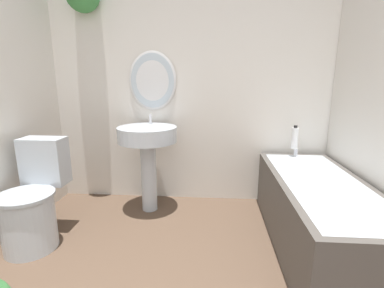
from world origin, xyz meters
TOP-DOWN VIEW (x-y plane):
  - wall_back at (-0.07, 2.56)m, footprint 2.89×0.31m
  - toilet at (-1.12, 1.58)m, footprint 0.41×0.58m
  - pedestal_sink at (-0.37, 2.22)m, footprint 0.55×0.55m
  - bathtub at (1.04, 1.69)m, footprint 0.64×1.59m
  - shampoo_bottle at (1.02, 2.38)m, footprint 0.06×0.06m

SIDE VIEW (x-z plane):
  - bathtub at x=1.04m, z-range -0.03..0.58m
  - toilet at x=-1.12m, z-range -0.07..0.73m
  - pedestal_sink at x=-0.37m, z-range 0.19..1.11m
  - shampoo_bottle at x=1.02m, z-range 0.60..0.82m
  - wall_back at x=-0.07m, z-range 0.06..2.46m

